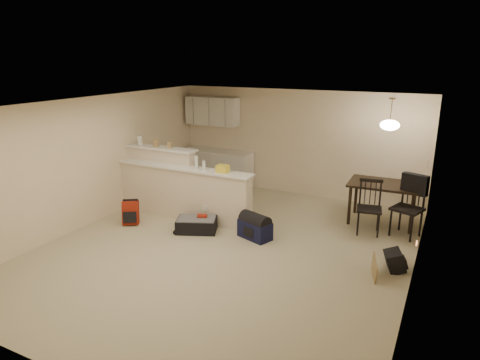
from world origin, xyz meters
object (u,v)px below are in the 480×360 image
Objects in this scene: black_daypack at (395,261)px; dining_table at (384,188)px; navy_duffel at (255,230)px; pendant_lamp at (390,125)px; dining_chair_near at (369,208)px; suitcase at (197,225)px; red_backpack at (131,213)px; dining_chair_far at (407,207)px.

dining_table is at bearing -3.47° from black_daypack.
dining_table reaches higher than navy_duffel.
black_daypack is (0.52, -1.96, -1.84)m from pendant_lamp.
dining_chair_near is 1.49m from black_daypack.
pendant_lamp reaches higher than suitcase.
dining_table is at bearing 0.00° from pendant_lamp.
red_backpack is at bearing -169.73° from dining_chair_near.
dining_table is 3.75m from suitcase.
navy_duffel is 1.75× the size of black_daypack.
dining_table is 2.19× the size of pendant_lamp.
navy_duffel is (-1.95, -1.84, -0.56)m from dining_table.
dining_chair_near is 2.94× the size of black_daypack.
dining_chair_far is 5.31m from red_backpack.
suitcase is 1.23× the size of navy_duffel.
pendant_lamp is at bearing 68.01° from dining_chair_near.
red_backpack reaches higher than black_daypack.
red_backpack is 5.00m from black_daypack.
navy_duffel is (-2.46, -1.35, -0.40)m from dining_chair_far.
dining_chair_far is at bearing -11.61° from red_backpack.
dining_chair_near is 2.18× the size of red_backpack.
red_backpack is (-1.38, -0.27, 0.11)m from suitcase.
dining_table is 1.19× the size of dining_chair_far.
red_backpack is (-4.46, -2.32, -1.75)m from pendant_lamp.
navy_duffel is (-1.95, -1.84, -1.82)m from pendant_lamp.
navy_duffel is (2.51, 0.48, -0.07)m from red_backpack.
dining_table is at bearing -4.30° from red_backpack.
navy_duffel is (-1.81, -1.17, -0.35)m from dining_chair_near.
dining_chair_far is (0.51, -0.49, -1.42)m from pendant_lamp.
red_backpack is at bearing -152.51° from pendant_lamp.
dining_chair_near is at bearing -145.38° from dining_chair_far.
navy_duffel is at bearing -21.00° from red_backpack.
pendant_lamp is at bearing 10.41° from suitcase.
pendant_lamp is 4.14m from suitcase.
dining_table reaches higher than red_backpack.
dining_chair_near reaches higher than navy_duffel.
red_backpack is (-4.97, -1.83, -0.33)m from dining_chair_far.
dining_table is 2.11m from black_daypack.
navy_duffel is 2.47m from black_daypack.
suitcase is (-3.08, -2.05, -0.60)m from dining_table.
red_backpack is at bearing -154.55° from dining_table.
navy_duffel is at bearing -136.58° from pendant_lamp.
dining_chair_far reaches higher than suitcase.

